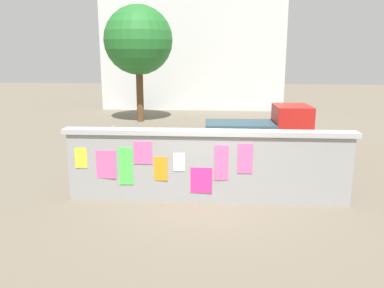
# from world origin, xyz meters

# --- Properties ---
(ground) EXTENTS (60.00, 60.00, 0.00)m
(ground) POSITION_xyz_m (0.00, 8.00, 0.00)
(ground) COLOR #6B6051
(poster_wall) EXTENTS (7.13, 0.42, 1.81)m
(poster_wall) POSITION_xyz_m (-0.01, -0.00, 0.93)
(poster_wall) COLOR gray
(poster_wall) RESTS_ON ground
(auto_rickshaw_truck) EXTENTS (3.66, 1.65, 1.85)m
(auto_rickshaw_truck) POSITION_xyz_m (1.80, 4.41, 0.90)
(auto_rickshaw_truck) COLOR black
(auto_rickshaw_truck) RESTS_ON ground
(motorcycle) EXTENTS (1.90, 0.56, 0.87)m
(motorcycle) POSITION_xyz_m (-2.20, 4.09, 0.46)
(motorcycle) COLOR black
(motorcycle) RESTS_ON ground
(bicycle_near) EXTENTS (1.70, 0.44, 0.95)m
(bicycle_near) POSITION_xyz_m (-1.30, 1.78, 0.36)
(bicycle_near) COLOR black
(bicycle_near) RESTS_ON ground
(bicycle_far) EXTENTS (1.69, 0.47, 0.95)m
(bicycle_far) POSITION_xyz_m (2.86, 1.15, 0.36)
(bicycle_far) COLOR black
(bicycle_far) RESTS_ON ground
(person_walking) EXTENTS (0.48, 0.48, 1.62)m
(person_walking) POSITION_xyz_m (-2.74, 1.51, 0.99)
(person_walking) COLOR yellow
(person_walking) RESTS_ON ground
(person_bystander) EXTENTS (0.46, 0.46, 1.62)m
(person_bystander) POSITION_xyz_m (0.61, 0.93, 0.99)
(person_bystander) COLOR #3F994C
(person_bystander) RESTS_ON ground
(tree_roadside) EXTENTS (3.56, 3.56, 6.04)m
(tree_roadside) POSITION_xyz_m (-3.99, 11.56, 4.23)
(tree_roadside) COLOR brown
(tree_roadside) RESTS_ON ground
(building_background) EXTENTS (11.94, 4.89, 7.86)m
(building_background) POSITION_xyz_m (-1.55, 18.21, 3.95)
(building_background) COLOR silver
(building_background) RESTS_ON ground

